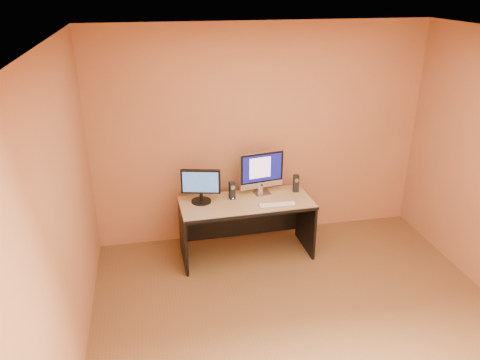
% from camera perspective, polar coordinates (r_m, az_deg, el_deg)
% --- Properties ---
extents(floor, '(4.00, 4.00, 0.00)m').
position_cam_1_polar(floor, '(4.56, 8.66, -18.33)').
color(floor, brown).
rests_on(floor, ground).
extents(walls, '(4.00, 4.00, 2.60)m').
position_cam_1_polar(walls, '(3.83, 9.82, -3.59)').
color(walls, '#A86643').
rests_on(walls, ground).
extents(ceiling, '(4.00, 4.00, 0.00)m').
position_cam_1_polar(ceiling, '(3.45, 11.34, 16.06)').
color(ceiling, white).
rests_on(ceiling, walls).
extents(desk, '(1.51, 0.70, 0.69)m').
position_cam_1_polar(desk, '(5.45, 0.77, -5.94)').
color(desk, tan).
rests_on(desk, ground).
extents(imac, '(0.56, 0.28, 0.51)m').
position_cam_1_polar(imac, '(5.40, 2.75, 0.83)').
color(imac, '#B1B1B5').
rests_on(imac, desk).
extents(second_monitor, '(0.49, 0.32, 0.39)m').
position_cam_1_polar(second_monitor, '(5.22, -4.80, -0.74)').
color(second_monitor, black).
rests_on(second_monitor, desk).
extents(speaker_left, '(0.07, 0.07, 0.21)m').
position_cam_1_polar(speaker_left, '(5.32, -0.97, -1.29)').
color(speaker_left, black).
rests_on(speaker_left, desk).
extents(speaker_right, '(0.07, 0.07, 0.21)m').
position_cam_1_polar(speaker_right, '(5.55, 6.84, -0.41)').
color(speaker_right, black).
rests_on(speaker_right, desk).
extents(keyboard, '(0.40, 0.12, 0.02)m').
position_cam_1_polar(keyboard, '(5.22, 4.49, -3.04)').
color(keyboard, '#B8B8BC').
rests_on(keyboard, desk).
extents(mouse, '(0.06, 0.10, 0.03)m').
position_cam_1_polar(mouse, '(5.26, 6.48, -2.77)').
color(mouse, silver).
rests_on(mouse, desk).
extents(cable_a, '(0.07, 0.20, 0.01)m').
position_cam_1_polar(cable_a, '(5.59, 2.91, -1.19)').
color(cable_a, black).
rests_on(cable_a, desk).
extents(cable_b, '(0.09, 0.15, 0.01)m').
position_cam_1_polar(cable_b, '(5.58, 1.92, -1.21)').
color(cable_b, black).
rests_on(cable_b, desk).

